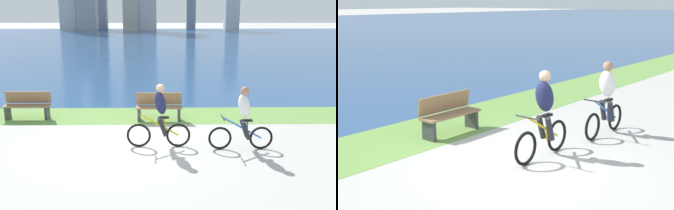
# 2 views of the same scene
# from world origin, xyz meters

# --- Properties ---
(ground_plane) EXTENTS (300.00, 300.00, 0.00)m
(ground_plane) POSITION_xyz_m (0.00, 0.00, 0.00)
(ground_plane) COLOR #B2AFA8
(grass_strip_bayside) EXTENTS (120.00, 2.15, 0.01)m
(grass_strip_bayside) POSITION_xyz_m (0.00, 2.91, 0.00)
(grass_strip_bayside) COLOR #6B9947
(grass_strip_bayside) RESTS_ON ground
(cyclist_lead) EXTENTS (1.66, 0.52, 1.67)m
(cyclist_lead) POSITION_xyz_m (0.71, -0.16, 0.83)
(cyclist_lead) COLOR black
(cyclist_lead) RESTS_ON ground
(cyclist_trailing) EXTENTS (1.66, 0.52, 1.64)m
(cyclist_trailing) POSITION_xyz_m (2.81, -0.37, 0.83)
(cyclist_trailing) COLOR black
(cyclist_trailing) RESTS_ON ground
(bench_far_along_path) EXTENTS (1.50, 0.47, 0.90)m
(bench_far_along_path) POSITION_xyz_m (0.67, 2.36, 0.45)
(bench_far_along_path) COLOR olive
(bench_far_along_path) RESTS_ON ground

